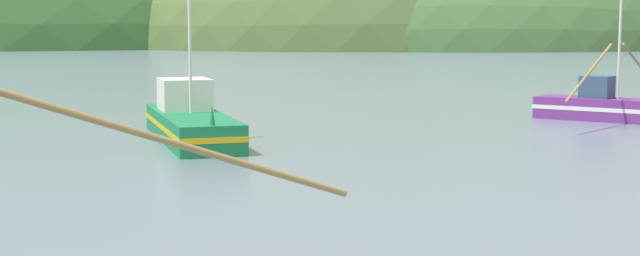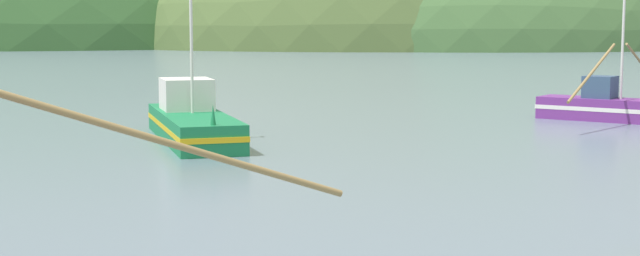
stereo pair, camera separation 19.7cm
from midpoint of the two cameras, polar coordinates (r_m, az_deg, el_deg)
hill_mid_right at (r=231.88m, az=-18.64°, el=5.13°), size 167.30×133.84×73.15m
hill_far_center at (r=207.02m, az=5.43°, el=5.31°), size 136.86×109.49×68.34m
hill_mid_left at (r=196.58m, az=9.84°, el=5.18°), size 109.45×87.56×56.74m
fishing_boat_purple at (r=43.78m, az=18.19°, el=1.30°), size 10.44×8.59×6.44m
fishing_boat_green at (r=35.04m, az=-8.49°, el=0.45°), size 2.71×9.74×5.69m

